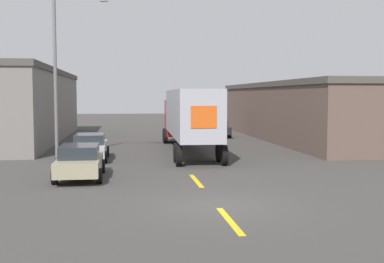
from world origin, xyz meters
TOP-DOWN VIEW (x-y plane):
  - ground_plane at (0.00, 0.00)m, footprint 160.00×160.00m
  - road_centerline at (0.00, 4.66)m, footprint 0.20×16.07m
  - warehouse_right at (14.31, 22.89)m, footprint 12.89×26.55m
  - semi_truck at (1.06, 15.24)m, footprint 2.96×14.80m
  - parked_car_right_far at (4.88, 25.70)m, footprint 1.99×4.38m
  - parked_car_left_near at (-4.88, 5.94)m, footprint 1.99×4.38m
  - parked_car_left_far at (-4.88, 11.93)m, footprint 1.99×4.38m
  - street_lamp at (-6.51, 13.38)m, footprint 3.18×0.32m

SIDE VIEW (x-z plane):
  - ground_plane at x=0.00m, z-range 0.00..0.00m
  - road_centerline at x=0.00m, z-range 0.00..0.01m
  - parked_car_right_far at x=4.88m, z-range 0.03..1.48m
  - parked_car_left_near at x=-4.88m, z-range 0.03..1.48m
  - parked_car_left_far at x=-4.88m, z-range 0.03..1.48m
  - warehouse_right at x=14.31m, z-range 0.00..4.63m
  - semi_truck at x=1.06m, z-range 0.40..4.30m
  - street_lamp at x=-6.51m, z-range 0.73..10.00m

